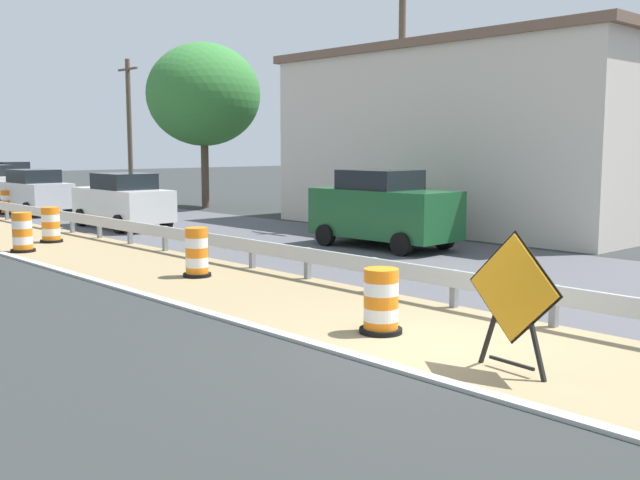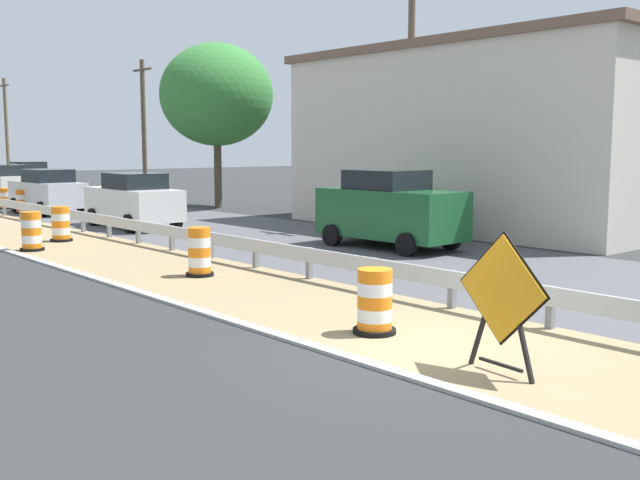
{
  "view_description": "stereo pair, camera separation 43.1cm",
  "coord_description": "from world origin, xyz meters",
  "px_view_note": "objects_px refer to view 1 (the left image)",
  "views": [
    {
      "loc": [
        -8.48,
        -6.44,
        2.94
      ],
      "look_at": [
        1.66,
        4.58,
        1.04
      ],
      "focal_mm": 41.74,
      "sensor_mm": 36.0,
      "label": 1
    },
    {
      "loc": [
        -8.16,
        -6.72,
        2.94
      ],
      "look_at": [
        1.66,
        4.58,
        1.04
      ],
      "focal_mm": 41.74,
      "sensor_mm": 36.0,
      "label": 2
    }
  ],
  "objects_px": {
    "warning_sign_diamond": "(513,295)",
    "traffic_barrel_close": "(197,255)",
    "traffic_barrel_mid": "(51,226)",
    "traffic_barrel_nearest": "(381,304)",
    "traffic_barrel_far": "(22,234)",
    "utility_pole_near": "(401,100)",
    "car_trailing_near_lane": "(12,179)",
    "car_lead_near_lane": "(33,192)",
    "utility_pole_mid": "(129,129)",
    "car_lead_far_lane": "(123,201)",
    "traffic_barrel_farther": "(8,203)",
    "car_distant_a": "(383,209)"
  },
  "relations": [
    {
      "from": "utility_pole_near",
      "to": "car_lead_near_lane",
      "type": "bearing_deg",
      "value": 114.35
    },
    {
      "from": "warning_sign_diamond",
      "to": "traffic_barrel_close",
      "type": "relative_size",
      "value": 1.68
    },
    {
      "from": "traffic_barrel_close",
      "to": "car_trailing_near_lane",
      "type": "height_order",
      "value": "car_trailing_near_lane"
    },
    {
      "from": "traffic_barrel_nearest",
      "to": "traffic_barrel_close",
      "type": "relative_size",
      "value": 0.92
    },
    {
      "from": "warning_sign_diamond",
      "to": "car_lead_far_lane",
      "type": "bearing_deg",
      "value": -97.32
    },
    {
      "from": "traffic_barrel_farther",
      "to": "car_distant_a",
      "type": "distance_m",
      "value": 18.67
    },
    {
      "from": "car_distant_a",
      "to": "traffic_barrel_farther",
      "type": "bearing_deg",
      "value": -168.91
    },
    {
      "from": "traffic_barrel_close",
      "to": "utility_pole_mid",
      "type": "height_order",
      "value": "utility_pole_mid"
    },
    {
      "from": "warning_sign_diamond",
      "to": "utility_pole_mid",
      "type": "height_order",
      "value": "utility_pole_mid"
    },
    {
      "from": "car_lead_far_lane",
      "to": "warning_sign_diamond",
      "type": "bearing_deg",
      "value": 168.0
    },
    {
      "from": "car_trailing_near_lane",
      "to": "car_lead_near_lane",
      "type": "bearing_deg",
      "value": -15.78
    },
    {
      "from": "traffic_barrel_far",
      "to": "utility_pole_near",
      "type": "distance_m",
      "value": 12.85
    },
    {
      "from": "car_lead_far_lane",
      "to": "utility_pole_near",
      "type": "bearing_deg",
      "value": -136.5
    },
    {
      "from": "traffic_barrel_nearest",
      "to": "car_distant_a",
      "type": "xyz_separation_m",
      "value": [
        7.41,
        6.75,
        0.66
      ]
    },
    {
      "from": "traffic_barrel_mid",
      "to": "car_lead_far_lane",
      "type": "xyz_separation_m",
      "value": [
        3.58,
        2.18,
        0.5
      ]
    },
    {
      "from": "traffic_barrel_nearest",
      "to": "utility_pole_mid",
      "type": "relative_size",
      "value": 0.14
    },
    {
      "from": "traffic_barrel_close",
      "to": "utility_pole_mid",
      "type": "bearing_deg",
      "value": 65.17
    },
    {
      "from": "warning_sign_diamond",
      "to": "utility_pole_near",
      "type": "height_order",
      "value": "utility_pole_near"
    },
    {
      "from": "warning_sign_diamond",
      "to": "utility_pole_near",
      "type": "xyz_separation_m",
      "value": [
        11.24,
        11.8,
        3.46
      ]
    },
    {
      "from": "car_lead_near_lane",
      "to": "utility_pole_near",
      "type": "height_order",
      "value": "utility_pole_near"
    },
    {
      "from": "traffic_barrel_nearest",
      "to": "traffic_barrel_farther",
      "type": "bearing_deg",
      "value": 82.46
    },
    {
      "from": "warning_sign_diamond",
      "to": "traffic_barrel_mid",
      "type": "height_order",
      "value": "warning_sign_diamond"
    },
    {
      "from": "car_lead_near_lane",
      "to": "car_lead_far_lane",
      "type": "distance_m",
      "value": 7.7
    },
    {
      "from": "traffic_barrel_nearest",
      "to": "car_lead_near_lane",
      "type": "xyz_separation_m",
      "value": [
        4.16,
        24.32,
        0.51
      ]
    },
    {
      "from": "car_lead_near_lane",
      "to": "traffic_barrel_nearest",
      "type": "bearing_deg",
      "value": 169.39
    },
    {
      "from": "traffic_barrel_nearest",
      "to": "warning_sign_diamond",
      "type": "bearing_deg",
      "value": -95.78
    },
    {
      "from": "traffic_barrel_close",
      "to": "car_trailing_near_lane",
      "type": "distance_m",
      "value": 31.3
    },
    {
      "from": "warning_sign_diamond",
      "to": "traffic_barrel_far",
      "type": "relative_size",
      "value": 1.7
    },
    {
      "from": "traffic_barrel_far",
      "to": "car_lead_far_lane",
      "type": "relative_size",
      "value": 0.24
    },
    {
      "from": "traffic_barrel_far",
      "to": "utility_pole_mid",
      "type": "relative_size",
      "value": 0.15
    },
    {
      "from": "warning_sign_diamond",
      "to": "car_trailing_near_lane",
      "type": "distance_m",
      "value": 40.13
    },
    {
      "from": "car_trailing_near_lane",
      "to": "warning_sign_diamond",
      "type": "bearing_deg",
      "value": -10.86
    },
    {
      "from": "traffic_barrel_farther",
      "to": "utility_pole_mid",
      "type": "height_order",
      "value": "utility_pole_mid"
    },
    {
      "from": "warning_sign_diamond",
      "to": "car_trailing_near_lane",
      "type": "bearing_deg",
      "value": -95.5
    },
    {
      "from": "traffic_barrel_close",
      "to": "traffic_barrel_mid",
      "type": "xyz_separation_m",
      "value": [
        0.07,
        8.14,
        -0.02
      ]
    },
    {
      "from": "traffic_barrel_nearest",
      "to": "utility_pole_near",
      "type": "xyz_separation_m",
      "value": [
        10.98,
        9.25,
        4.03
      ]
    },
    {
      "from": "traffic_barrel_far",
      "to": "traffic_barrel_close",
      "type": "bearing_deg",
      "value": -78.29
    },
    {
      "from": "warning_sign_diamond",
      "to": "traffic_barrel_nearest",
      "type": "xyz_separation_m",
      "value": [
        0.26,
        2.55,
        -0.57
      ]
    },
    {
      "from": "car_lead_near_lane",
      "to": "car_trailing_near_lane",
      "type": "height_order",
      "value": "car_trailing_near_lane"
    },
    {
      "from": "traffic_barrel_mid",
      "to": "traffic_barrel_farther",
      "type": "distance_m",
      "value": 10.81
    },
    {
      "from": "car_lead_far_lane",
      "to": "utility_pole_near",
      "type": "distance_m",
      "value": 10.51
    },
    {
      "from": "traffic_barrel_nearest",
      "to": "car_lead_far_lane",
      "type": "distance_m",
      "value": 17.19
    },
    {
      "from": "car_lead_near_lane",
      "to": "car_distant_a",
      "type": "distance_m",
      "value": 17.87
    },
    {
      "from": "car_lead_near_lane",
      "to": "traffic_barrel_mid",
      "type": "bearing_deg",
      "value": 160.17
    },
    {
      "from": "traffic_barrel_farther",
      "to": "car_lead_near_lane",
      "type": "bearing_deg",
      "value": -36.19
    },
    {
      "from": "traffic_barrel_nearest",
      "to": "traffic_barrel_close",
      "type": "distance_m",
      "value": 6.33
    },
    {
      "from": "traffic_barrel_nearest",
      "to": "car_distant_a",
      "type": "bearing_deg",
      "value": 42.34
    },
    {
      "from": "utility_pole_near",
      "to": "utility_pole_mid",
      "type": "bearing_deg",
      "value": 92.84
    },
    {
      "from": "traffic_barrel_close",
      "to": "warning_sign_diamond",
      "type": "bearing_deg",
      "value": -96.21
    },
    {
      "from": "traffic_barrel_far",
      "to": "utility_pole_near",
      "type": "bearing_deg",
      "value": -17.54
    }
  ]
}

